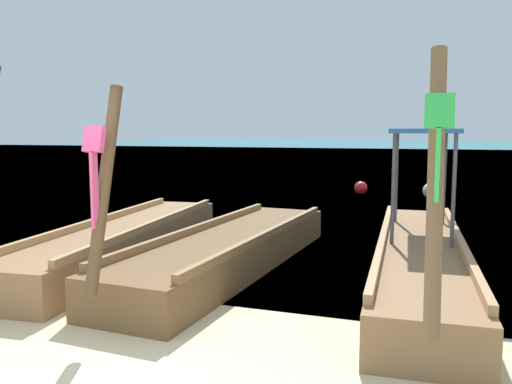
# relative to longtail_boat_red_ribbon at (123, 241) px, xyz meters

# --- Properties ---
(sea_water) EXTENTS (120.00, 120.00, 0.00)m
(sea_water) POSITION_rel_longtail_boat_red_ribbon_xyz_m (2.03, 58.45, -0.27)
(sea_water) COLOR #147A89
(sea_water) RESTS_ON ground
(longtail_boat_red_ribbon) EXTENTS (1.61, 6.34, 2.66)m
(longtail_boat_red_ribbon) POSITION_rel_longtail_boat_red_ribbon_xyz_m (0.00, 0.00, 0.00)
(longtail_boat_red_ribbon) COLOR olive
(longtail_boat_red_ribbon) RESTS_ON ground
(longtail_boat_pink_ribbon) EXTENTS (1.51, 5.79, 2.41)m
(longtail_boat_pink_ribbon) POSITION_rel_longtail_boat_red_ribbon_xyz_m (1.79, -0.00, -0.01)
(longtail_boat_pink_ribbon) COLOR brown
(longtail_boat_pink_ribbon) RESTS_ON ground
(longtail_boat_green_ribbon) EXTENTS (1.36, 6.45, 2.61)m
(longtail_boat_green_ribbon) POSITION_rel_longtail_boat_red_ribbon_xyz_m (4.41, 0.28, 0.05)
(longtail_boat_green_ribbon) COLOR olive
(longtail_boat_green_ribbon) RESTS_ON ground
(mooring_buoy_near) EXTENTS (0.41, 0.41, 0.41)m
(mooring_buoy_near) POSITION_rel_longtail_boat_red_ribbon_xyz_m (2.35, 9.59, -0.07)
(mooring_buoy_near) COLOR red
(mooring_buoy_near) RESTS_ON sea_water
(mooring_buoy_far) EXTENTS (0.49, 0.49, 0.49)m
(mooring_buoy_far) POSITION_rel_longtail_boat_red_ribbon_xyz_m (4.46, 9.09, -0.03)
(mooring_buoy_far) COLOR white
(mooring_buoy_far) RESTS_ON sea_water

